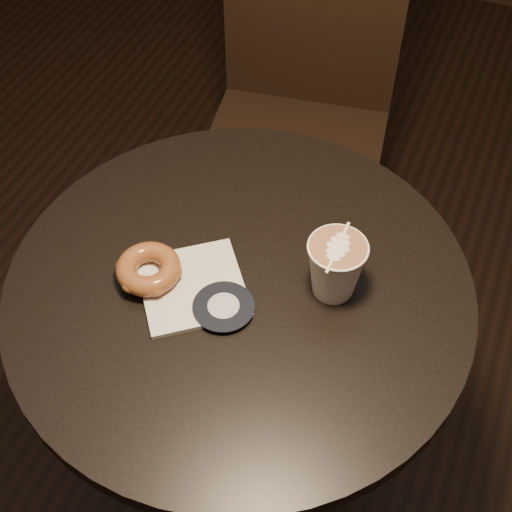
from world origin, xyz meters
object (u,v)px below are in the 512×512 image
at_px(latte_cup, 335,268).
at_px(doughnut, 149,269).
at_px(cafe_table, 241,353).
at_px(pastry_bag, 193,287).
at_px(chair, 303,86).

bearing_deg(latte_cup, doughnut, -161.30).
xyz_separation_m(cafe_table, pastry_bag, (-0.06, -0.04, 0.20)).
distance_m(pastry_bag, doughnut, 0.07).
bearing_deg(doughnut, pastry_bag, 7.05).
distance_m(doughnut, latte_cup, 0.27).
distance_m(cafe_table, latte_cup, 0.28).
bearing_deg(pastry_bag, chair, 58.93).
distance_m(chair, doughnut, 0.77).
bearing_deg(latte_cup, chair, 112.95).
bearing_deg(chair, latte_cup, -76.20).
distance_m(cafe_table, pastry_bag, 0.21).
relative_size(pastry_bag, doughnut, 1.53).
distance_m(cafe_table, doughnut, 0.26).
bearing_deg(pastry_bag, cafe_table, -6.11).
bearing_deg(chair, pastry_bag, -92.38).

